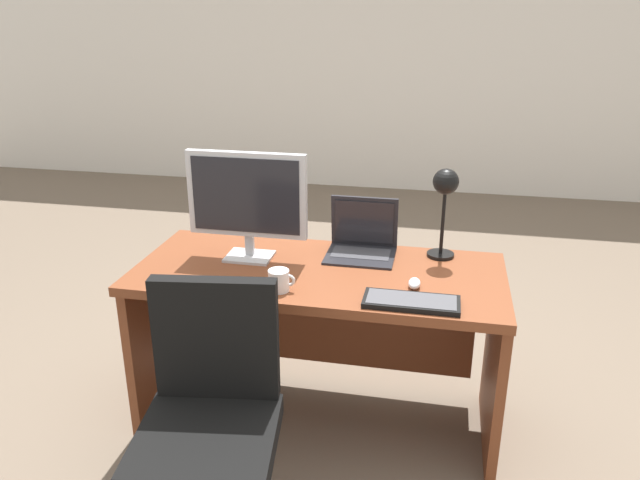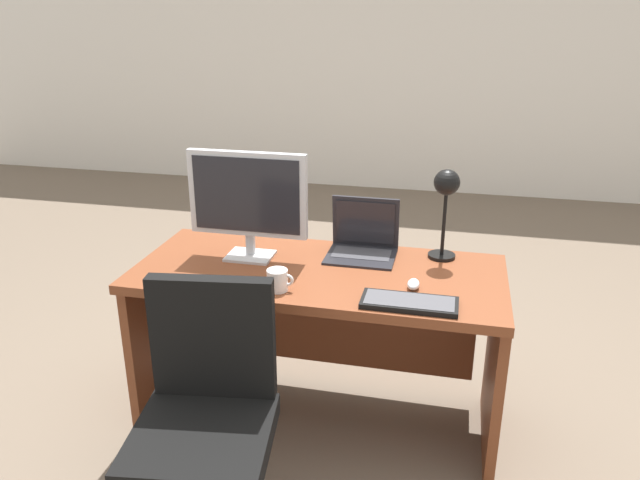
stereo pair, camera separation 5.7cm
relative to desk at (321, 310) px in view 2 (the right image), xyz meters
The scene contains 10 objects.
ground 1.55m from the desk, 90.00° to the left, with size 12.00×12.00×0.00m, color #6B5B4C.
back_wall 4.02m from the desk, 90.00° to the left, with size 10.00×0.10×2.80m, color silver.
desk is the anchor object (origin of this frame).
monitor 0.59m from the desk, behind, with size 0.52×0.16×0.47m.
laptop 0.38m from the desk, 51.35° to the left, with size 0.30×0.26×0.25m.
keyboard 0.55m from the desk, 35.90° to the right, with size 0.36×0.15×0.02m.
mouse 0.49m from the desk, 19.56° to the right, with size 0.05×0.08×0.04m.
desk_lamp 0.74m from the desk, 20.19° to the left, with size 0.12×0.14×0.41m.
coffee_mug 0.39m from the desk, 111.05° to the right, with size 0.11×0.08×0.09m.
office_chair 0.81m from the desk, 106.64° to the right, with size 0.56×0.56×0.93m.
Camera 2 is at (0.54, -2.31, 1.78)m, focal length 34.50 mm.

